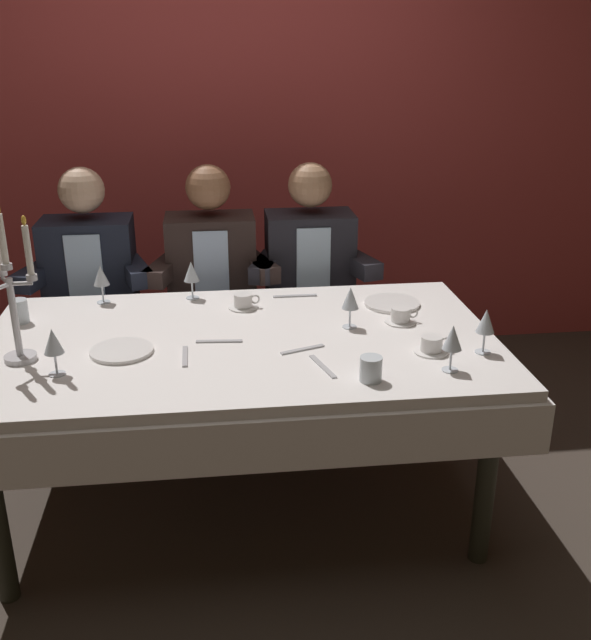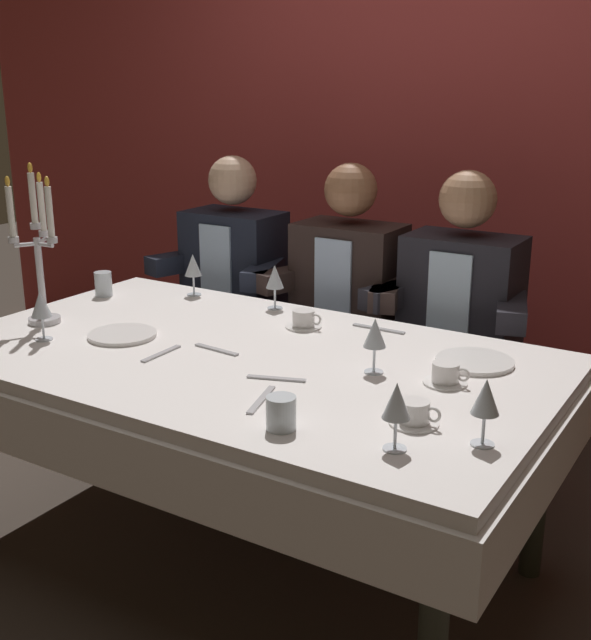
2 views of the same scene
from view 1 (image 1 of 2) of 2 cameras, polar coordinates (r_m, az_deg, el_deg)
The scene contains 25 objects.
ground_plane at distance 3.06m, azimuth -3.97°, elevation -14.30°, with size 12.00×12.00×0.00m, color #3F342C.
back_wall at distance 4.16m, azimuth -5.74°, elevation 15.39°, with size 6.00×0.12×2.70m, color #C0403F.
dining_table at distance 2.74m, azimuth -4.30°, elevation -3.71°, with size 1.94×1.14×0.74m.
candelabra at distance 2.59m, azimuth -21.58°, elevation 1.89°, with size 0.15×0.17×0.55m.
dinner_plate_0 at distance 3.04m, azimuth 7.63°, elevation 1.32°, with size 0.23×0.23×0.01m, color white.
dinner_plate_1 at distance 2.64m, azimuth -13.59°, elevation -2.37°, with size 0.22×0.22×0.01m, color white.
wine_glass_0 at distance 3.11m, azimuth -15.13°, elevation 3.35°, with size 0.07×0.07×0.16m.
wine_glass_1 at distance 2.61m, azimuth 14.81°, elevation -0.20°, with size 0.07×0.07×0.16m.
wine_glass_2 at distance 3.09m, azimuth -8.24°, elevation 3.75°, with size 0.07×0.07×0.16m.
wine_glass_3 at distance 2.48m, azimuth -18.62°, elevation -1.73°, with size 0.07×0.07×0.16m.
wine_glass_4 at distance 2.44m, azimuth 12.31°, elevation -1.48°, with size 0.07×0.07×0.16m.
wine_glass_5 at distance 2.75m, azimuth 4.36°, elevation 1.64°, with size 0.07×0.07×0.16m.
water_tumbler_0 at distance 2.36m, azimuth 5.98°, elevation -3.87°, with size 0.07×0.07×0.08m, color silver.
water_tumbler_1 at distance 3.01m, azimuth -20.99°, elevation 0.66°, with size 0.07×0.07×0.09m, color silver.
coffee_cup_0 at distance 2.85m, azimuth 8.34°, elevation 0.32°, with size 0.13×0.12×0.06m.
coffee_cup_1 at distance 2.60m, azimuth 10.72°, elevation -1.98°, with size 0.13×0.12×0.06m.
coffee_cup_2 at distance 2.98m, azimuth -4.14°, elevation 1.45°, with size 0.13×0.12×0.06m.
knife_0 at distance 2.45m, azimuth 2.16°, elevation -3.69°, with size 0.19×0.02×0.01m, color #B7B7BC.
fork_1 at distance 2.58m, azimuth 0.56°, elevation -2.34°, with size 0.17×0.02×0.01m, color #B7B7BC.
spoon_2 at distance 2.56m, azimuth -8.73°, elevation -2.85°, with size 0.17×0.02×0.01m, color #B7B7BC.
fork_3 at distance 2.67m, azimuth -6.06°, elevation -1.68°, with size 0.17×0.02×0.01m, color #B7B7BC.
knife_4 at distance 3.11m, azimuth -0.04°, elevation 1.92°, with size 0.19×0.02×0.01m, color #B7B7BC.
seated_diner_0 at distance 3.57m, azimuth -15.89°, elevation 3.57°, with size 0.63×0.48×1.24m.
seated_diner_1 at distance 3.53m, azimuth -6.65°, elevation 4.02°, with size 0.63×0.48×1.24m.
seated_diner_2 at distance 3.56m, azimuth 1.10°, elevation 4.32°, with size 0.63×0.48×1.24m.
Camera 1 is at (-0.09, -2.48, 1.79)m, focal length 40.46 mm.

